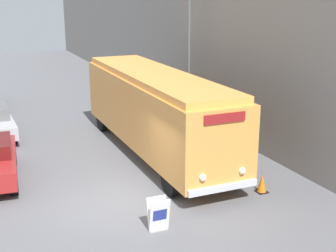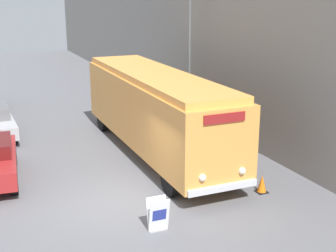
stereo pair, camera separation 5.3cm
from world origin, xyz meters
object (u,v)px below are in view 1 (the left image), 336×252
(vintage_bus, at_px, (155,108))
(traffic_cone, at_px, (262,184))
(sign_board, at_px, (159,215))
(streetlamp, at_px, (189,26))

(vintage_bus, height_order, traffic_cone, vintage_bus)
(sign_board, distance_m, traffic_cone, 4.17)
(streetlamp, height_order, traffic_cone, streetlamp)
(vintage_bus, bearing_deg, traffic_cone, -70.65)
(sign_board, bearing_deg, vintage_bus, 68.83)
(sign_board, bearing_deg, traffic_cone, 13.75)
(vintage_bus, xyz_separation_m, traffic_cone, (1.74, -4.96, -1.58))
(vintage_bus, xyz_separation_m, sign_board, (-2.30, -5.95, -1.41))
(streetlamp, distance_m, traffic_cone, 9.32)
(vintage_bus, distance_m, streetlamp, 5.20)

